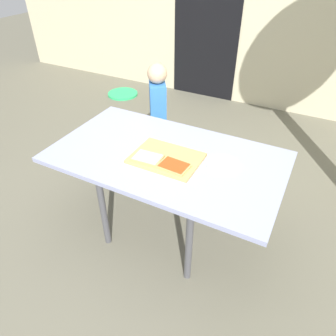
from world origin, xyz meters
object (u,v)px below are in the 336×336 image
pizza_slice_near_left (148,158)px  pizza_slice_near_right (174,166)px  cutting_board (166,158)px  child_left (158,110)px  garden_hose_coil (123,94)px  dining_table (167,162)px  plate_white_right (223,164)px

pizza_slice_near_left → pizza_slice_near_right: bearing=-0.2°
cutting_board → child_left: bearing=122.3°
pizza_slice_near_right → garden_hose_coil: bearing=131.7°
pizza_slice_near_right → garden_hose_coil: size_ratio=0.45×
cutting_board → pizza_slice_near_left: size_ratio=2.30×
pizza_slice_near_left → child_left: child_left is taller
pizza_slice_near_right → garden_hose_coil: pizza_slice_near_right is taller
garden_hose_coil → child_left: bearing=-43.9°
dining_table → plate_white_right: plate_white_right is taller
child_left → dining_table: bearing=-57.3°
cutting_board → plate_white_right: bearing=18.2°
child_left → pizza_slice_near_right: bearing=-55.6°
plate_white_right → child_left: bearing=140.7°
pizza_slice_near_left → cutting_board: bearing=37.8°
dining_table → child_left: child_left is taller
dining_table → garden_hose_coil: dining_table is taller
dining_table → child_left: 0.92m
dining_table → plate_white_right: (0.37, 0.07, 0.06)m
pizza_slice_near_left → child_left: (-0.42, 0.89, -0.15)m
dining_table → pizza_slice_near_left: size_ratio=8.00×
child_left → garden_hose_coil: 1.87m
pizza_slice_near_left → garden_hose_coil: (-1.71, 2.13, -0.71)m
child_left → garden_hose_coil: child_left is taller
dining_table → plate_white_right: 0.38m
dining_table → pizza_slice_near_left: bearing=-121.5°
pizza_slice_near_right → pizza_slice_near_left: same height
pizza_slice_near_left → child_left: bearing=115.3°
garden_hose_coil → dining_table: bearing=-48.4°
plate_white_right → child_left: 1.12m
plate_white_right → child_left: (-0.86, 0.71, -0.12)m
pizza_slice_near_left → plate_white_right: bearing=23.0°
pizza_slice_near_right → pizza_slice_near_left: bearing=179.8°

